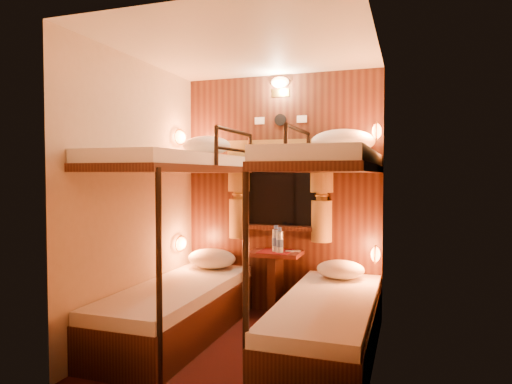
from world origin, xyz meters
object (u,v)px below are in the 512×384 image
(bunk_left, at_px, (178,272))
(table, at_px, (276,275))
(bottle_left, at_px, (276,240))
(bunk_right, at_px, (328,284))
(bottle_right, at_px, (280,242))

(bunk_left, height_order, table, bunk_left)
(table, xyz_separation_m, bottle_left, (0.01, -0.02, 0.35))
(bunk_right, distance_m, bottle_right, 0.95)
(bunk_right, height_order, table, bunk_right)
(bunk_right, xyz_separation_m, table, (-0.65, 0.78, -0.14))
(bottle_left, distance_m, bottle_right, 0.07)
(bunk_left, bearing_deg, bottle_left, 49.41)
(bunk_right, relative_size, bottle_left, 7.39)
(table, bearing_deg, bottle_right, -45.34)
(bunk_left, bearing_deg, bunk_right, 0.00)
(table, relative_size, bottle_right, 2.70)
(bunk_right, bearing_deg, bunk_left, 180.00)
(table, bearing_deg, bunk_left, -129.67)
(bunk_left, relative_size, bunk_right, 1.00)
(bunk_left, distance_m, bunk_right, 1.30)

